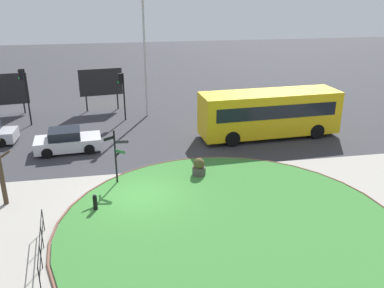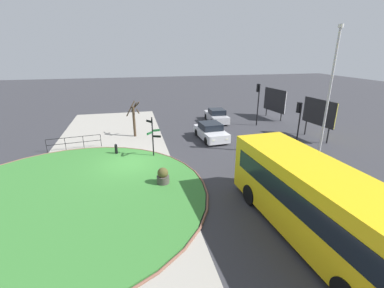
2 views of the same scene
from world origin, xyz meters
The scene contains 17 objects.
ground centered at (0.00, 0.00, 0.00)m, with size 120.00×120.00×0.00m, color #333338.
sidewalk_paving centered at (0.00, -1.60, 0.01)m, with size 32.00×8.80×0.02m, color #9E998E.
grass_island centered at (3.58, -3.29, 0.05)m, with size 14.50×14.50×0.10m, color #387A33.
grass_kerb_ring centered at (3.58, -3.29, 0.06)m, with size 14.81×14.81×0.11m, color brown.
signpost_directional centered at (-1.01, 1.63, 1.70)m, with size 1.19×0.98×2.93m.
bollard_foreground centered at (-2.05, -1.00, 0.43)m, with size 0.20×0.20×0.84m.
railing_grass_edge centered at (-3.87, -4.16, 0.66)m, with size 0.48×3.88×1.02m.
bus_yellow centered at (9.13, 7.11, 1.65)m, with size 9.41×3.08×3.07m.
car_near_lane centered at (-9.37, 9.04, 0.64)m, with size 4.05×1.86×1.40m.
car_far_lane centered at (-3.97, 6.79, 0.66)m, with size 4.07×2.19×1.41m.
traffic_light_near centered at (-0.42, 12.59, 2.63)m, with size 0.49×0.30×3.59m.
traffic_light_far centered at (-7.27, 12.59, 3.02)m, with size 0.49×0.28×4.14m.
lamppost_tall centered at (1.44, 13.37, 4.69)m, with size 0.32×0.32×8.80m.
billboard_left centered at (-2.03, 15.64, 2.26)m, with size 3.42×0.58×3.42m.
billboard_right centered at (-9.50, 15.77, 1.98)m, with size 3.59×0.62×3.26m.
planter_near_signpost centered at (3.27, 1.77, 0.47)m, with size 0.71×0.71×1.03m.
street_tree_bare centered at (-6.24, 0.47, 1.63)m, with size 1.15×1.25×3.10m.
Camera 2 is at (16.89, 0.33, 7.32)m, focal length 24.87 mm.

